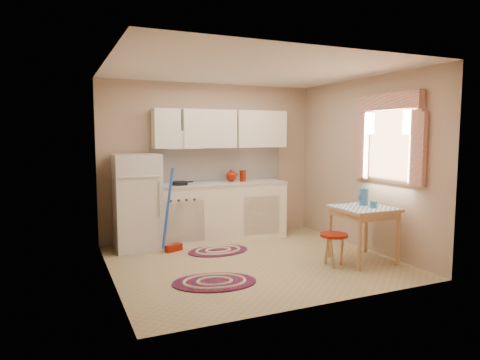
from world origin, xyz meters
name	(u,v)px	position (x,y,z in m)	size (l,w,h in m)	color
room_shell	(255,141)	(0.16, 0.24, 1.60)	(3.64, 3.60, 2.52)	tan
fridge	(137,202)	(-1.28, 1.25, 0.70)	(0.65, 0.60, 1.40)	silver
broom	(173,210)	(-0.83, 0.90, 0.60)	(0.28, 0.12, 1.20)	blue
base_cabinets	(216,213)	(-0.03, 1.30, 0.44)	(2.25, 0.60, 0.88)	white
countertop	(216,184)	(-0.03, 1.30, 0.90)	(2.27, 0.62, 0.04)	beige
frying_pan	(179,183)	(-0.64, 1.25, 0.94)	(0.27, 0.27, 0.05)	black
red_kettle	(231,176)	(0.24, 1.30, 1.01)	(0.19, 0.17, 0.19)	maroon
red_canister	(243,177)	(0.44, 1.30, 1.00)	(0.10, 0.10, 0.16)	maroon
table	(363,234)	(1.36, -0.57, 0.36)	(0.72, 0.72, 0.72)	tan
stool	(334,250)	(0.87, -0.60, 0.21)	(0.35, 0.35, 0.42)	maroon
coffee_pot	(364,194)	(1.46, -0.45, 0.88)	(0.16, 0.13, 0.31)	teal
mug	(373,205)	(1.43, -0.67, 0.77)	(0.09, 0.09, 0.10)	teal
rug_center	(218,251)	(-0.24, 0.64, 0.01)	(0.89, 0.59, 0.02)	maroon
rug_left	(215,282)	(-0.75, -0.59, 0.01)	(0.97, 0.64, 0.02)	maroon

